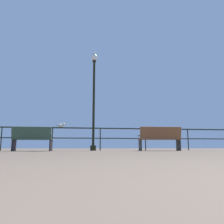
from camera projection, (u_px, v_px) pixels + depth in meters
pier_railing at (100, 134)px, 9.53m from camera, size 20.06×0.05×0.98m
bench_near_left at (32, 138)px, 8.35m from camera, size 1.45×0.73×0.90m
bench_near_right at (160, 137)px, 9.07m from camera, size 1.72×0.70×0.97m
lamppost_center at (94, 93)px, 9.97m from camera, size 0.30×0.30×4.49m
seagull_on_rail at (61, 125)px, 9.35m from camera, size 0.42×0.21×0.20m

